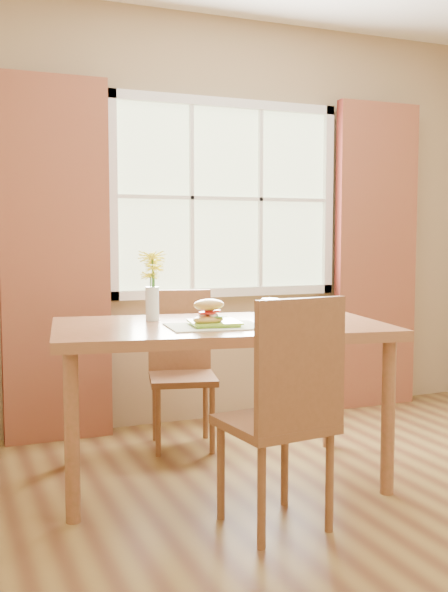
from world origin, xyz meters
TOP-DOWN VIEW (x-y plane):
  - room at (0.00, 0.00)m, footprint 4.24×3.84m
  - window at (0.00, 1.87)m, footprint 1.62×0.06m
  - curtain_left at (-1.15, 1.78)m, footprint 0.65×0.08m
  - curtain_right at (1.15, 1.78)m, footprint 0.65×0.08m
  - dining_table at (-0.49, 0.76)m, footprint 1.79×1.19m
  - chair_near at (-0.48, 0.06)m, footprint 0.46×0.46m
  - chair_far at (-0.47, 1.43)m, footprint 0.46×0.46m
  - placemat at (-0.57, 0.65)m, footprint 0.48×0.38m
  - plate at (-0.56, 0.67)m, footprint 0.27×0.27m
  - croissant_sandwich at (-0.60, 0.64)m, footprint 0.18×0.14m
  - water_glass at (-0.28, 0.63)m, footprint 0.09×0.09m
  - flower_vase at (-0.78, 1.01)m, footprint 0.15×0.15m

SIDE VIEW (x-z plane):
  - chair_far at x=-0.47m, z-range 0.04..0.97m
  - chair_near at x=-0.48m, z-range 0.05..1.05m
  - dining_table at x=-0.49m, z-range 0.32..1.13m
  - placemat at x=-0.57m, z-range 0.81..0.82m
  - plate at x=-0.56m, z-range 0.82..0.83m
  - water_glass at x=-0.28m, z-range 0.81..0.94m
  - croissant_sandwich at x=-0.60m, z-range 0.83..0.95m
  - flower_vase at x=-0.78m, z-range 0.86..1.22m
  - curtain_left at x=-1.15m, z-range 0.00..2.20m
  - curtain_right at x=1.15m, z-range 0.00..2.20m
  - room at x=0.00m, z-range -0.02..2.72m
  - window at x=0.00m, z-range 0.84..2.16m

